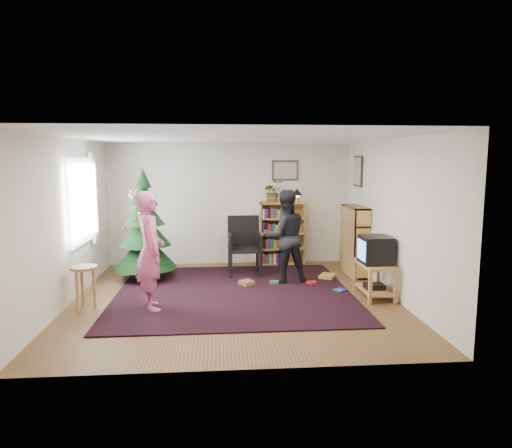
{
  "coord_description": "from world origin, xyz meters",
  "views": [
    {
      "loc": [
        -0.22,
        -6.98,
        2.16
      ],
      "look_at": [
        0.39,
        0.57,
        1.1
      ],
      "focal_mm": 32.0,
      "sensor_mm": 36.0,
      "label": 1
    }
  ],
  "objects": [
    {
      "name": "person_by_chair",
      "position": [
        0.93,
        0.9,
        0.83
      ],
      "size": [
        0.89,
        0.74,
        1.65
      ],
      "primitive_type": "imported",
      "rotation": [
        0.0,
        0.0,
        3.3
      ],
      "color": "black",
      "rests_on": "rug"
    },
    {
      "name": "wall_front",
      "position": [
        0.0,
        -2.5,
        1.25
      ],
      "size": [
        5.0,
        0.02,
        2.5
      ],
      "primitive_type": "cube",
      "color": "silver",
      "rests_on": "floor"
    },
    {
      "name": "tv_stand",
      "position": [
        2.22,
        -0.12,
        0.32
      ],
      "size": [
        0.46,
        0.82,
        0.55
      ],
      "color": "gold",
      "rests_on": "floor"
    },
    {
      "name": "crt_tv",
      "position": [
        2.22,
        -0.12,
        0.77
      ],
      "size": [
        0.46,
        0.49,
        0.43
      ],
      "color": "black",
      "rests_on": "tv_stand"
    },
    {
      "name": "wall_back",
      "position": [
        0.0,
        2.5,
        1.25
      ],
      "size": [
        5.0,
        0.02,
        2.5
      ],
      "primitive_type": "cube",
      "color": "silver",
      "rests_on": "floor"
    },
    {
      "name": "stool",
      "position": [
        -2.2,
        -0.34,
        0.49
      ],
      "size": [
        0.38,
        0.38,
        0.63
      ],
      "color": "gold",
      "rests_on": "floor"
    },
    {
      "name": "wall_right",
      "position": [
        2.5,
        0.0,
        1.25
      ],
      "size": [
        0.02,
        5.0,
        2.5
      ],
      "primitive_type": "cube",
      "color": "silver",
      "rests_on": "floor"
    },
    {
      "name": "christmas_tree",
      "position": [
        -1.57,
        1.29,
        0.85
      ],
      "size": [
        1.12,
        1.12,
        2.04
      ],
      "rotation": [
        0.0,
        0.0,
        -0.16
      ],
      "color": "#3F2816",
      "rests_on": "rug"
    },
    {
      "name": "rug",
      "position": [
        0.0,
        0.3,
        0.01
      ],
      "size": [
        3.8,
        3.6,
        0.02
      ],
      "primitive_type": "cube",
      "color": "black",
      "rests_on": "floor"
    },
    {
      "name": "window_pane",
      "position": [
        -2.47,
        0.6,
        1.5
      ],
      "size": [
        0.04,
        1.2,
        1.4
      ],
      "primitive_type": "cube",
      "color": "silver",
      "rests_on": "wall_left"
    },
    {
      "name": "picture_back",
      "position": [
        1.15,
        2.48,
        1.95
      ],
      "size": [
        0.55,
        0.03,
        0.42
      ],
      "color": "#4C3319",
      "rests_on": "wall_back"
    },
    {
      "name": "ceiling",
      "position": [
        0.0,
        0.0,
        2.5
      ],
      "size": [
        5.0,
        5.0,
        0.0
      ],
      "primitive_type": "plane",
      "rotation": [
        3.14,
        0.0,
        0.0
      ],
      "color": "white",
      "rests_on": "wall_back"
    },
    {
      "name": "table_lamp",
      "position": [
        1.38,
        2.34,
        1.49
      ],
      "size": [
        0.22,
        0.22,
        0.29
      ],
      "color": "#A57F33",
      "rests_on": "bookshelf_back"
    },
    {
      "name": "floor",
      "position": [
        0.0,
        0.0,
        0.0
      ],
      "size": [
        5.0,
        5.0,
        0.0
      ],
      "primitive_type": "plane",
      "color": "brown",
      "rests_on": "ground"
    },
    {
      "name": "bookshelf_right",
      "position": [
        2.34,
        1.39,
        0.66
      ],
      "size": [
        0.3,
        0.95,
        1.3
      ],
      "rotation": [
        0.0,
        0.0,
        1.57
      ],
      "color": "gold",
      "rests_on": "floor"
    },
    {
      "name": "wall_left",
      "position": [
        -2.5,
        0.0,
        1.25
      ],
      "size": [
        0.02,
        5.0,
        2.5
      ],
      "primitive_type": "cube",
      "color": "silver",
      "rests_on": "floor"
    },
    {
      "name": "picture_right",
      "position": [
        2.48,
        1.75,
        1.95
      ],
      "size": [
        0.03,
        0.5,
        0.6
      ],
      "color": "#4C3319",
      "rests_on": "wall_right"
    },
    {
      "name": "floor_clutter",
      "position": [
        1.17,
        0.68,
        0.04
      ],
      "size": [
        1.72,
        1.07,
        0.08
      ],
      "color": "#A51E19",
      "rests_on": "rug"
    },
    {
      "name": "bookshelf_back",
      "position": [
        1.08,
        2.34,
        0.66
      ],
      "size": [
        0.95,
        0.3,
        1.3
      ],
      "color": "gold",
      "rests_on": "floor"
    },
    {
      "name": "armchair",
      "position": [
        0.24,
        1.57,
        0.6
      ],
      "size": [
        0.62,
        0.62,
        1.11
      ],
      "rotation": [
        0.0,
        0.0,
        0.03
      ],
      "color": "black",
      "rests_on": "rug"
    },
    {
      "name": "curtain",
      "position": [
        -2.43,
        1.3,
        1.5
      ],
      "size": [
        0.06,
        0.35,
        1.6
      ],
      "primitive_type": "cube",
      "color": "silver",
      "rests_on": "wall_left"
    },
    {
      "name": "person_standing",
      "position": [
        -1.23,
        -0.43,
        0.86
      ],
      "size": [
        0.58,
        0.73,
        1.73
      ],
      "primitive_type": "imported",
      "rotation": [
        0.0,
        0.0,
        1.88
      ],
      "color": "#D3548E",
      "rests_on": "rug"
    },
    {
      "name": "potted_plant",
      "position": [
        0.88,
        2.34,
        1.53
      ],
      "size": [
        0.46,
        0.42,
        0.45
      ],
      "primitive_type": "imported",
      "rotation": [
        0.0,
        0.0,
        0.18
      ],
      "color": "gray",
      "rests_on": "bookshelf_back"
    }
  ]
}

